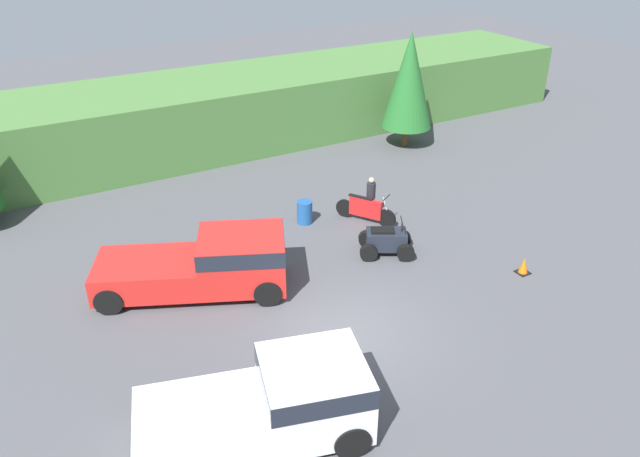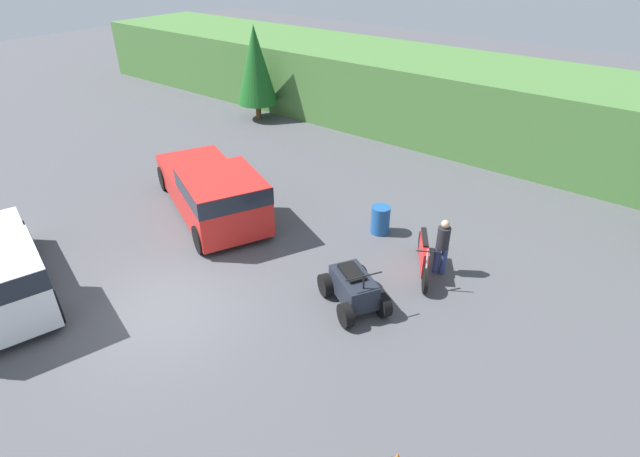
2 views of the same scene
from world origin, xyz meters
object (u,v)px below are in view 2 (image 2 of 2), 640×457
Objects in this scene: dirt_bike at (424,256)px; quad_atv at (354,289)px; rider_person at (442,245)px; steel_barrel at (380,220)px; pickup_truck_red at (214,191)px.

dirt_bike is 2.42m from quad_atv.
rider_person reaches higher than dirt_bike.
quad_atv reaches higher than dirt_bike.
steel_barrel is at bearing -126.79° from rider_person.
quad_atv is 2.81m from rider_person.
pickup_truck_red is 6.87m from dirt_bike.
quad_atv is at bearing -68.30° from steel_barrel.
pickup_truck_red is at bearing -151.94° from steel_barrel.
pickup_truck_red is 7.28m from rider_person.
rider_person is at bearing 37.65° from pickup_truck_red.
quad_atv is (-0.69, -2.32, -0.03)m from dirt_bike.
rider_person is at bearing -18.77° from steel_barrel.
dirt_bike reaches higher than steel_barrel.
pickup_truck_red is 3.76× the size of rider_person.
pickup_truck_red reaches higher than rider_person.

